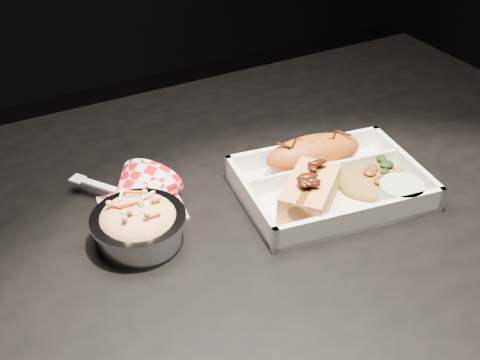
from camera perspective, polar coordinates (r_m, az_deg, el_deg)
name	(u,v)px	position (r m, az deg, el deg)	size (l,w,h in m)	color
dining_table	(263,252)	(0.89, 2.23, -6.85)	(1.20, 0.80, 0.75)	black
food_tray	(329,187)	(0.86, 8.48, -0.68)	(0.27, 0.21, 0.04)	white
fried_pastry	(313,153)	(0.88, 6.97, 2.53)	(0.15, 0.06, 0.05)	#AF4E11
hotdog	(310,191)	(0.81, 6.65, -1.04)	(0.12, 0.12, 0.06)	#E69B4E
fried_rice_mound	(375,175)	(0.87, 12.70, 0.47)	(0.11, 0.09, 0.03)	olive
cupcake_liner	(401,194)	(0.84, 15.00, -1.26)	(0.06, 0.06, 0.03)	#B3D29E
foil_coleslaw_cup	(139,223)	(0.76, -9.59, -4.02)	(0.12, 0.12, 0.07)	silver
napkin_fork	(131,198)	(0.83, -10.25, -1.65)	(0.15, 0.16, 0.10)	red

